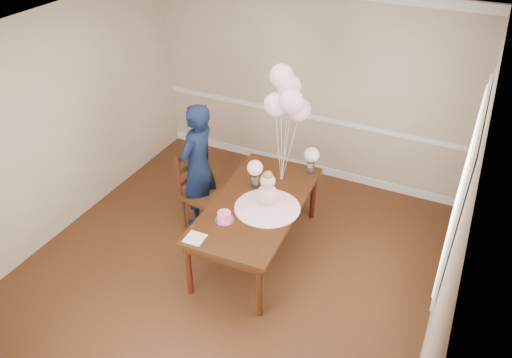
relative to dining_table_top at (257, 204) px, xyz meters
name	(u,v)px	position (x,y,z in m)	size (l,w,h in m)	color
floor	(225,273)	(-0.17, -0.50, -0.71)	(4.50, 5.00, 0.00)	#32190C
ceiling	(214,43)	(-0.17, -0.50, 1.99)	(4.50, 5.00, 0.02)	white
wall_back	(307,86)	(-0.17, 2.00, 0.64)	(4.50, 0.02, 2.70)	tan
wall_left	(51,130)	(-2.42, -0.50, 0.64)	(0.02, 5.00, 2.70)	tan
wall_right	(453,238)	(2.08, -0.50, 0.64)	(0.02, 5.00, 2.70)	tan
chair_rail_trim	(305,116)	(-0.17, 1.99, 0.19)	(4.50, 0.02, 0.07)	silver
baseboard_trim	(302,165)	(-0.17, 1.99, -0.65)	(4.50, 0.02, 0.12)	silver
window_frame	(463,187)	(2.05, 0.00, 0.84)	(0.02, 1.66, 1.56)	white
window_blinds	(461,187)	(2.04, 0.00, 0.84)	(0.01, 1.50, 1.40)	white
dining_table_top	(257,204)	(0.00, 0.00, 0.00)	(0.98, 1.96, 0.05)	black
table_apron	(257,209)	(0.00, 0.00, -0.07)	(0.88, 1.86, 0.10)	black
table_leg_fl	(189,269)	(-0.37, -0.92, -0.37)	(0.07, 0.07, 0.69)	black
table_leg_fr	(260,291)	(0.45, -0.88, -0.37)	(0.07, 0.07, 0.69)	black
table_leg_bl	(254,182)	(-0.45, 0.88, -0.37)	(0.07, 0.07, 0.69)	black
table_leg_br	(313,196)	(0.37, 0.92, -0.37)	(0.07, 0.07, 0.69)	black
baby_skirt	(267,204)	(0.15, -0.04, 0.07)	(0.75, 0.75, 0.10)	#F7B6D3
baby_torso	(267,195)	(0.15, -0.04, 0.20)	(0.24, 0.24, 0.24)	pink
baby_head	(268,181)	(0.15, -0.04, 0.39)	(0.17, 0.17, 0.17)	beige
baby_hair	(268,176)	(0.15, -0.04, 0.45)	(0.12, 0.12, 0.12)	brown
cake_platter	(224,220)	(-0.18, -0.45, 0.03)	(0.22, 0.22, 0.01)	silver
birthday_cake	(224,216)	(-0.18, -0.45, 0.08)	(0.15, 0.15, 0.10)	#FF5084
cake_flower_a	(224,211)	(-0.18, -0.45, 0.15)	(0.03, 0.03, 0.03)	silver
cake_flower_b	(227,211)	(-0.15, -0.43, 0.15)	(0.03, 0.03, 0.03)	white
rose_vase_near	(255,180)	(-0.16, 0.29, 0.10)	(0.10, 0.10, 0.16)	silver
roses_near	(255,168)	(-0.16, 0.29, 0.28)	(0.19, 0.19, 0.19)	silver
rose_vase_far	(311,167)	(0.33, 0.85, 0.10)	(0.10, 0.10, 0.16)	white
roses_far	(312,155)	(0.33, 0.85, 0.28)	(0.19, 0.19, 0.19)	#FED5DB
napkin	(195,238)	(-0.30, -0.85, 0.03)	(0.20, 0.20, 0.01)	silver
balloon_weight	(281,179)	(0.07, 0.54, 0.03)	(0.04, 0.04, 0.02)	silver
balloon_a	(276,105)	(-0.03, 0.54, 1.01)	(0.27, 0.27, 0.27)	#FFB4DC
balloon_b	(291,101)	(0.17, 0.50, 1.10)	(0.27, 0.27, 0.27)	#FFB4CB
balloon_c	(289,86)	(0.09, 0.64, 1.20)	(0.27, 0.27, 0.27)	#DC9CAF
balloon_d	(282,76)	(-0.01, 0.66, 1.30)	(0.27, 0.27, 0.27)	#FFB4CD
balloon_e	(299,109)	(0.22, 0.63, 0.96)	(0.27, 0.27, 0.27)	#E3A1BF
balloon_ribbon_a	(279,149)	(0.02, 0.54, 0.45)	(0.00, 0.00, 0.82)	white
balloon_ribbon_b	(286,148)	(0.12, 0.52, 0.50)	(0.00, 0.00, 0.92)	white
balloon_ribbon_c	(285,141)	(0.08, 0.59, 0.54)	(0.00, 0.00, 1.02)	white
balloon_ribbon_d	(281,136)	(0.03, 0.60, 0.59)	(0.00, 0.00, 1.12)	white
balloon_ribbon_e	(289,151)	(0.14, 0.59, 0.42)	(0.00, 0.00, 0.77)	silver
dining_chair_seat	(203,195)	(-0.83, 0.18, -0.25)	(0.45, 0.45, 0.05)	#361E0E
chair_leg_fl	(184,213)	(-1.04, 0.03, -0.49)	(0.04, 0.04, 0.44)	#311B0D
chair_leg_fr	(207,223)	(-0.68, -0.03, -0.49)	(0.04, 0.04, 0.44)	#32190D
chair_leg_bl	(202,198)	(-0.99, 0.40, -0.49)	(0.04, 0.04, 0.44)	#36170E
chair_leg_br	(225,208)	(-0.62, 0.34, -0.49)	(0.04, 0.04, 0.44)	#341A0E
chair_back_post_l	(179,177)	(-1.06, 0.03, 0.05)	(0.04, 0.04, 0.58)	#35110E
chair_back_post_r	(198,163)	(-1.01, 0.40, 0.05)	(0.04, 0.04, 0.58)	#321C0D
chair_slat_low	(190,178)	(-1.04, 0.21, -0.07)	(0.03, 0.41, 0.05)	#3A180F
chair_slat_mid	(189,167)	(-1.04, 0.21, 0.10)	(0.03, 0.41, 0.05)	#311A0D
chair_slat_top	(188,155)	(-1.04, 0.21, 0.26)	(0.03, 0.41, 0.05)	#331A0E
woman	(198,166)	(-0.93, 0.25, 0.11)	(0.60, 0.40, 1.65)	black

